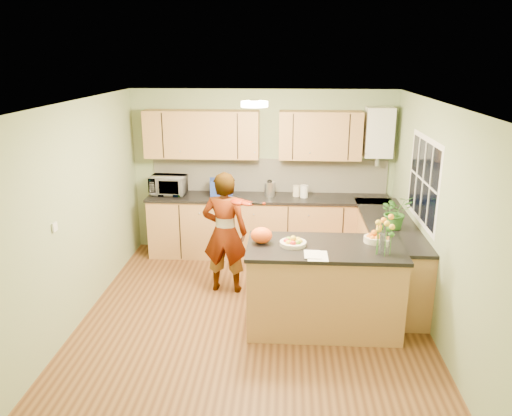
{
  "coord_description": "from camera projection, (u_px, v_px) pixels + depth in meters",
  "views": [
    {
      "loc": [
        0.36,
        -5.26,
        2.98
      ],
      "look_at": [
        0.01,
        0.5,
        1.2
      ],
      "focal_mm": 35.0,
      "sensor_mm": 36.0,
      "label": 1
    }
  ],
  "objects": [
    {
      "name": "floor",
      "position": [
        253.0,
        317.0,
        5.92
      ],
      "size": [
        4.5,
        4.5,
        0.0
      ],
      "primitive_type": "plane",
      "color": "#522F17",
      "rests_on": "ground"
    },
    {
      "name": "ceiling",
      "position": [
        253.0,
        103.0,
        5.18
      ],
      "size": [
        4.0,
        4.5,
        0.02
      ],
      "primitive_type": "cube",
      "color": "white",
      "rests_on": "wall_back"
    },
    {
      "name": "wall_back",
      "position": [
        263.0,
        172.0,
        7.69
      ],
      "size": [
        4.0,
        0.02,
        2.5
      ],
      "primitive_type": "cube",
      "color": "#90A777",
      "rests_on": "floor"
    },
    {
      "name": "wall_front",
      "position": [
        230.0,
        319.0,
        3.4
      ],
      "size": [
        4.0,
        0.02,
        2.5
      ],
      "primitive_type": "cube",
      "color": "#90A777",
      "rests_on": "floor"
    },
    {
      "name": "wall_left",
      "position": [
        77.0,
        214.0,
        5.67
      ],
      "size": [
        0.02,
        4.5,
        2.5
      ],
      "primitive_type": "cube",
      "color": "#90A777",
      "rests_on": "floor"
    },
    {
      "name": "wall_right",
      "position": [
        436.0,
        221.0,
        5.43
      ],
      "size": [
        0.02,
        4.5,
        2.5
      ],
      "primitive_type": "cube",
      "color": "#90A777",
      "rests_on": "floor"
    },
    {
      "name": "back_counter",
      "position": [
        268.0,
        226.0,
        7.63
      ],
      "size": [
        3.64,
        0.62,
        0.94
      ],
      "color": "#AF8346",
      "rests_on": "floor"
    },
    {
      "name": "right_counter",
      "position": [
        387.0,
        256.0,
        6.49
      ],
      "size": [
        0.62,
        2.24,
        0.94
      ],
      "color": "#AF8346",
      "rests_on": "floor"
    },
    {
      "name": "splashback",
      "position": [
        269.0,
        175.0,
        7.69
      ],
      "size": [
        3.6,
        0.02,
        0.52
      ],
      "primitive_type": "cube",
      "color": "beige",
      "rests_on": "back_counter"
    },
    {
      "name": "upper_cabinets",
      "position": [
        250.0,
        135.0,
        7.37
      ],
      "size": [
        3.2,
        0.34,
        0.7
      ],
      "color": "#AF8346",
      "rests_on": "wall_back"
    },
    {
      "name": "boiler",
      "position": [
        379.0,
        133.0,
        7.25
      ],
      "size": [
        0.4,
        0.3,
        0.86
      ],
      "color": "white",
      "rests_on": "wall_back"
    },
    {
      "name": "window_right",
      "position": [
        423.0,
        181.0,
        5.92
      ],
      "size": [
        0.01,
        1.3,
        1.05
      ],
      "color": "white",
      "rests_on": "wall_right"
    },
    {
      "name": "light_switch",
      "position": [
        55.0,
        227.0,
        5.08
      ],
      "size": [
        0.02,
        0.09,
        0.09
      ],
      "primitive_type": "cube",
      "color": "white",
      "rests_on": "wall_left"
    },
    {
      "name": "ceiling_lamp",
      "position": [
        254.0,
        104.0,
        5.48
      ],
      "size": [
        0.3,
        0.3,
        0.07
      ],
      "color": "#FFEABF",
      "rests_on": "ceiling"
    },
    {
      "name": "peninsula_island",
      "position": [
        323.0,
        287.0,
        5.59
      ],
      "size": [
        1.71,
        0.88,
        0.98
      ],
      "color": "#AF8346",
      "rests_on": "floor"
    },
    {
      "name": "fruit_dish",
      "position": [
        293.0,
        242.0,
        5.45
      ],
      "size": [
        0.29,
        0.29,
        0.1
      ],
      "color": "beige",
      "rests_on": "peninsula_island"
    },
    {
      "name": "orange_bowl",
      "position": [
        374.0,
        237.0,
        5.54
      ],
      "size": [
        0.23,
        0.23,
        0.13
      ],
      "color": "beige",
      "rests_on": "peninsula_island"
    },
    {
      "name": "flower_vase",
      "position": [
        386.0,
        226.0,
        5.15
      ],
      "size": [
        0.25,
        0.25,
        0.46
      ],
      "rotation": [
        0.0,
        0.0,
        -0.16
      ],
      "color": "silver",
      "rests_on": "peninsula_island"
    },
    {
      "name": "orange_bag",
      "position": [
        261.0,
        235.0,
        5.51
      ],
      "size": [
        0.24,
        0.21,
        0.18
      ],
      "primitive_type": "ellipsoid",
      "rotation": [
        0.0,
        0.0,
        0.03
      ],
      "color": "#F55214",
      "rests_on": "peninsula_island"
    },
    {
      "name": "papers",
      "position": [
        317.0,
        256.0,
        5.16
      ],
      "size": [
        0.21,
        0.29,
        0.01
      ],
      "primitive_type": "cube",
      "color": "white",
      "rests_on": "peninsula_island"
    },
    {
      "name": "violinist",
      "position": [
        225.0,
        233.0,
        6.38
      ],
      "size": [
        0.61,
        0.43,
        1.6
      ],
      "primitive_type": "imported",
      "rotation": [
        0.0,
        0.0,
        3.06
      ],
      "color": "tan",
      "rests_on": "floor"
    },
    {
      "name": "violin",
      "position": [
        238.0,
        202.0,
        6.02
      ],
      "size": [
        0.57,
        0.49,
        0.14
      ],
      "primitive_type": null,
      "rotation": [
        0.17,
        0.0,
        -0.61
      ],
      "color": "#4D1504",
      "rests_on": "violinist"
    },
    {
      "name": "microwave",
      "position": [
        168.0,
        185.0,
        7.57
      ],
      "size": [
        0.54,
        0.38,
        0.29
      ],
      "primitive_type": "imported",
      "rotation": [
        0.0,
        0.0,
        -0.06
      ],
      "color": "white",
      "rests_on": "back_counter"
    },
    {
      "name": "blue_box",
      "position": [
        221.0,
        188.0,
        7.47
      ],
      "size": [
        0.37,
        0.29,
        0.27
      ],
      "primitive_type": "cube",
      "rotation": [
        0.0,
        0.0,
        0.16
      ],
      "color": "navy",
      "rests_on": "back_counter"
    },
    {
      "name": "kettle",
      "position": [
        270.0,
        188.0,
        7.49
      ],
      "size": [
        0.16,
        0.16,
        0.29
      ],
      "rotation": [
        0.0,
        0.0,
        0.36
      ],
      "color": "silver",
      "rests_on": "back_counter"
    },
    {
      "name": "jar_cream",
      "position": [
        296.0,
        191.0,
        7.49
      ],
      "size": [
        0.12,
        0.12,
        0.16
      ],
      "primitive_type": "cylinder",
      "rotation": [
        0.0,
        0.0,
        0.1
      ],
      "color": "beige",
      "rests_on": "back_counter"
    },
    {
      "name": "jar_white",
      "position": [
        304.0,
        191.0,
        7.43
      ],
      "size": [
        0.12,
        0.12,
        0.18
      ],
      "primitive_type": "cylinder",
      "rotation": [
        0.0,
        0.0,
        -0.03
      ],
      "color": "white",
      "rests_on": "back_counter"
    },
    {
      "name": "potted_plant",
      "position": [
        396.0,
        212.0,
        6.06
      ],
      "size": [
        0.46,
        0.43,
        0.43
      ],
      "primitive_type": "imported",
      "rotation": [
        0.0,
        0.0,
        0.29
      ],
      "color": "#326F25",
      "rests_on": "right_counter"
    }
  ]
}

